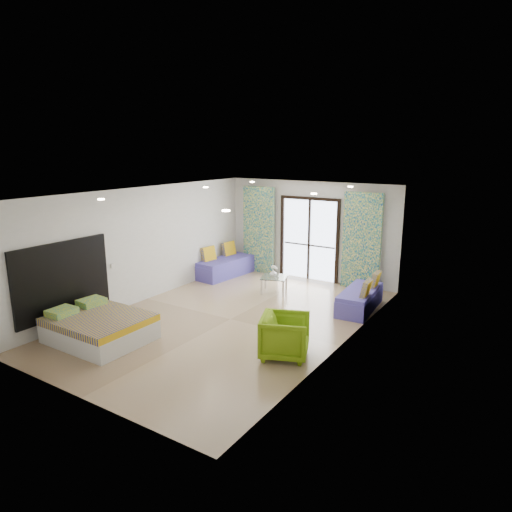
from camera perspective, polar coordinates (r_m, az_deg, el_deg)
The scene contains 24 objects.
floor at distance 9.87m, azimuth -3.20°, elevation -7.89°, with size 5.00×7.50×0.01m, color #927557, non-canonical shape.
ceiling at distance 9.23m, azimuth -3.42°, elevation 7.92°, with size 5.00×7.50×0.01m, color silver, non-canonical shape.
wall_back at distance 12.62m, azimuth 6.74°, elevation 3.15°, with size 5.00×0.01×2.70m, color silver, non-canonical shape.
wall_front at distance 6.92m, azimuth -21.96°, elevation -6.44°, with size 5.00×0.01×2.70m, color silver, non-canonical shape.
wall_left at distance 11.08m, azimuth -13.83°, elevation 1.41°, with size 0.01×7.50×2.70m, color silver, non-canonical shape.
wall_right at distance 8.29m, azimuth 10.85°, elevation -2.46°, with size 0.01×7.50×2.70m, color silver, non-canonical shape.
balcony_door at distance 12.61m, azimuth 6.68°, elevation 2.72°, with size 1.76×0.08×2.28m.
balcony_rail at distance 12.68m, azimuth 6.66°, elevation 1.36°, with size 1.52×0.03×0.04m, color #595451.
curtain_left at distance 13.23m, azimuth 0.34°, elevation 3.28°, with size 1.00×0.10×2.50m, color white.
curtain_right at distance 11.89m, azimuth 13.07°, elevation 1.77°, with size 1.00×0.10×2.50m, color white.
downlight_a at distance 8.76m, azimuth -18.80°, elevation 6.73°, with size 0.12×0.12×0.02m, color #FFE0B2.
downlight_b at distance 6.81m, azimuth -3.78°, elevation 5.68°, with size 0.12×0.12×0.02m, color #FFE0B2.
downlight_c at distance 10.88m, azimuth -6.32°, elevation 8.54°, with size 0.12×0.12×0.02m, color #FFE0B2.
downlight_d at distance 9.38m, azimuth 7.25°, elevation 7.74°, with size 0.12×0.12×0.02m, color #FFE0B2.
downlight_e at distance 12.49m, azimuth -0.48°, elevation 9.25°, with size 0.12×0.12×0.02m, color #FFE0B2.
downlight_f at distance 11.21m, azimuth 11.72°, elevation 8.49°, with size 0.12×0.12×0.02m, color #FFE0B2.
headboard at distance 9.77m, azimuth -23.01°, elevation -2.69°, with size 0.06×2.10×1.50m, color black.
switch_plate at distance 10.50m, azimuth -17.46°, elevation -1.16°, with size 0.02×0.10×0.10m, color silver.
bed at distance 9.25m, azimuth -19.04°, elevation -8.42°, with size 1.77×1.45×0.61m.
daybed_left at distance 13.03m, azimuth -3.87°, elevation -1.28°, with size 0.88×1.88×0.90m.
daybed_right at distance 10.60m, azimuth 12.91°, elevation -5.21°, with size 0.77×1.72×0.82m.
coffee_table at distance 11.50m, azimuth 2.29°, elevation -2.81°, with size 0.80×0.80×0.72m.
vase at distance 11.48m, azimuth 2.15°, elevation -2.16°, with size 0.17×0.18×0.17m, color white.
armchair at distance 8.07m, azimuth 3.64°, elevation -9.72°, with size 0.81×0.75×0.83m, color #76A315.
Camera 1 is at (5.41, -7.43, 3.59)m, focal length 32.00 mm.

